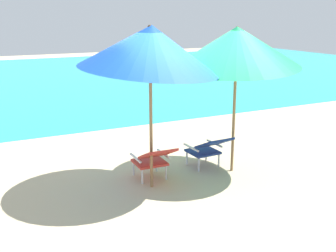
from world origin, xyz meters
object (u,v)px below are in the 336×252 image
Objects in this scene: lounge_chair_left at (153,159)px; beach_umbrella_right at (237,47)px; lounge_chair_right at (208,148)px; beach_umbrella_left at (150,48)px.

beach_umbrella_right is (1.48, -0.20, 1.82)m from lounge_chair_left.
beach_umbrella_right is (0.34, -0.28, 1.82)m from lounge_chair_right.
lounge_chair_left is 2.35m from beach_umbrella_right.
lounge_chair_left is 1.14m from lounge_chair_right.
lounge_chair_left is 0.29× the size of beach_umbrella_right.
beach_umbrella_left is (-1.27, -0.30, 1.87)m from lounge_chair_right.
lounge_chair_right is at bearing 4.30° from lounge_chair_left.
lounge_chair_right is 1.88m from beach_umbrella_right.
beach_umbrella_right is at bearing -7.53° from lounge_chair_left.
lounge_chair_right is (1.14, 0.09, 0.00)m from lounge_chair_left.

